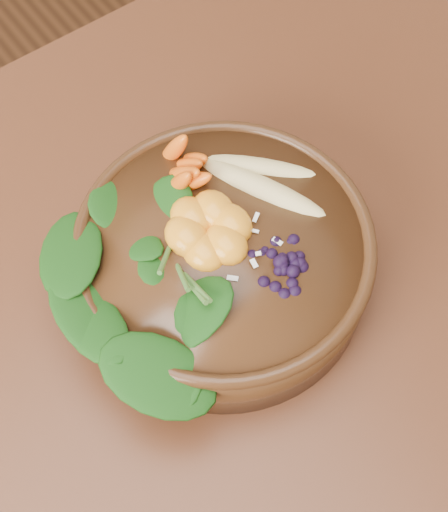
# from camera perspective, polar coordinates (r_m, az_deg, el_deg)

# --- Properties ---
(dining_table) EXTENTS (1.60, 0.90, 0.75)m
(dining_table) POSITION_cam_1_polar(r_m,az_deg,el_deg) (0.81, -16.39, -18.13)
(dining_table) COLOR #331C0C
(dining_table) RESTS_ON ground
(stoneware_bowl) EXTENTS (0.39, 0.39, 0.08)m
(stoneware_bowl) POSITION_cam_1_polar(r_m,az_deg,el_deg) (0.73, 0.00, -0.38)
(stoneware_bowl) COLOR #432512
(stoneware_bowl) RESTS_ON dining_table
(kale_heap) EXTENTS (0.25, 0.24, 0.04)m
(kale_heap) POSITION_cam_1_polar(r_m,az_deg,el_deg) (0.67, -6.50, 1.41)
(kale_heap) COLOR #164510
(kale_heap) RESTS_ON stoneware_bowl
(carrot_cluster) EXTENTS (0.08, 0.08, 0.08)m
(carrot_cluster) POSITION_cam_1_polar(r_m,az_deg,el_deg) (0.71, -3.56, 8.87)
(carrot_cluster) COLOR orange
(carrot_cluster) RESTS_ON stoneware_bowl
(banana_halves) EXTENTS (0.12, 0.16, 0.03)m
(banana_halves) POSITION_cam_1_polar(r_m,az_deg,el_deg) (0.72, 3.07, 7.02)
(banana_halves) COLOR #E0CC84
(banana_halves) RESTS_ON stoneware_bowl
(mandarin_cluster) EXTENTS (0.12, 0.12, 0.03)m
(mandarin_cluster) POSITION_cam_1_polar(r_m,az_deg,el_deg) (0.68, -1.26, 2.66)
(mandarin_cluster) COLOR orange
(mandarin_cluster) RESTS_ON stoneware_bowl
(blueberry_pile) EXTENTS (0.17, 0.15, 0.04)m
(blueberry_pile) POSITION_cam_1_polar(r_m,az_deg,el_deg) (0.66, 4.76, 0.02)
(blueberry_pile) COLOR black
(blueberry_pile) RESTS_ON stoneware_bowl
(coconut_flakes) EXTENTS (0.11, 0.10, 0.01)m
(coconut_flakes) POSITION_cam_1_polar(r_m,az_deg,el_deg) (0.68, 1.58, 0.76)
(coconut_flakes) COLOR white
(coconut_flakes) RESTS_ON stoneware_bowl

